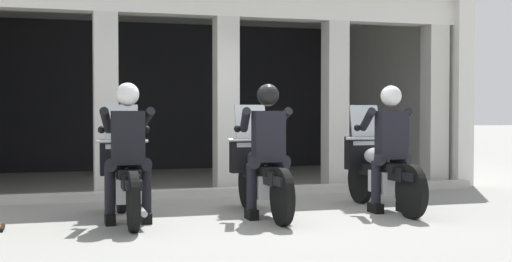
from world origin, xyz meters
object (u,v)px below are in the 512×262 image
(police_officer_center, at_px, (268,139))
(police_officer_right, at_px, (390,137))
(motorcycle_right, at_px, (380,170))
(police_officer_left, at_px, (128,140))
(motorcycle_center, at_px, (261,174))
(motorcycle_left, at_px, (126,177))

(police_officer_center, xyz_separation_m, police_officer_right, (1.62, 0.04, -0.00))
(police_officer_center, height_order, motorcycle_right, police_officer_center)
(motorcycle_right, height_order, police_officer_right, police_officer_right)
(police_officer_left, height_order, motorcycle_right, police_officer_left)
(motorcycle_center, xyz_separation_m, police_officer_right, (1.62, -0.24, 0.44))
(motorcycle_right, bearing_deg, police_officer_right, -83.40)
(police_officer_center, bearing_deg, police_officer_right, -1.73)
(police_officer_left, xyz_separation_m, motorcycle_right, (3.24, 0.25, -0.44))
(motorcycle_right, bearing_deg, motorcycle_left, -173.80)
(police_officer_center, bearing_deg, motorcycle_center, 86.50)
(motorcycle_right, bearing_deg, police_officer_center, -161.76)
(motorcycle_left, bearing_deg, motorcycle_right, 1.27)
(police_officer_left, relative_size, motorcycle_center, 0.78)
(motorcycle_center, bearing_deg, police_officer_right, -11.71)
(police_officer_left, relative_size, police_officer_right, 1.00)
(motorcycle_center, height_order, police_officer_center, police_officer_center)
(motorcycle_left, relative_size, motorcycle_right, 1.00)
(police_officer_left, height_order, motorcycle_center, police_officer_left)
(motorcycle_right, bearing_deg, police_officer_left, -168.80)
(motorcycle_center, xyz_separation_m, motorcycle_right, (1.62, 0.04, 0.00))
(motorcycle_left, distance_m, police_officer_left, 0.52)
(motorcycle_center, height_order, motorcycle_right, same)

